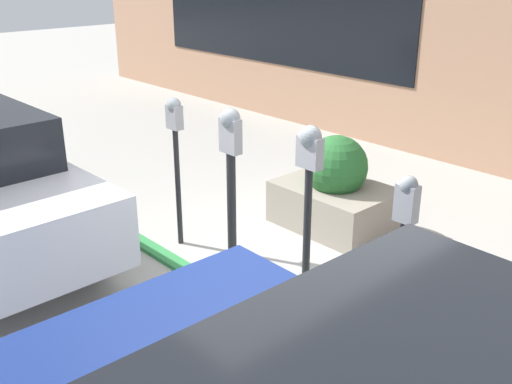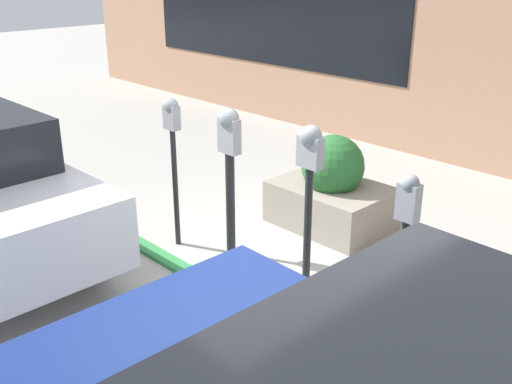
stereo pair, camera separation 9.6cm
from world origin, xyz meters
TOP-DOWN VIEW (x-y plane):
  - ground_plane at (0.00, 0.00)m, footprint 40.00×40.00m
  - curb_strip at (0.00, 0.08)m, footprint 19.00×0.16m
  - parking_meter_nearest at (-1.21, -0.29)m, footprint 0.15×0.12m
  - parking_meter_second at (-0.41, -0.23)m, footprint 0.20×0.17m
  - parking_meter_middle at (0.46, -0.21)m, footprint 0.20×0.17m
  - parking_meter_fourth at (1.27, -0.23)m, footprint 0.16×0.14m
  - planter_box at (0.51, -1.66)m, footprint 1.18×0.86m

SIDE VIEW (x-z plane):
  - ground_plane at x=0.00m, z-range 0.00..0.00m
  - curb_strip at x=0.00m, z-range 0.00..0.04m
  - planter_box at x=0.51m, z-range -0.10..0.88m
  - parking_meter_nearest at x=-1.21m, z-range 0.29..1.65m
  - parking_meter_middle at x=0.46m, z-range 0.27..1.79m
  - parking_meter_fourth at x=1.27m, z-range 0.34..1.81m
  - parking_meter_second at x=-0.41m, z-range 0.37..1.92m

